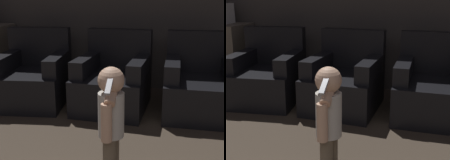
% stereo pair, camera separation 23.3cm
% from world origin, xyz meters
% --- Properties ---
extents(armchair_left, '(0.88, 0.98, 0.90)m').
position_xyz_m(armchair_left, '(-1.31, 3.64, 0.31)').
color(armchair_left, black).
rests_on(armchair_left, ground_plane).
extents(armchair_middle, '(0.86, 0.96, 0.90)m').
position_xyz_m(armchair_middle, '(-0.31, 3.64, 0.31)').
color(armchair_middle, black).
rests_on(armchair_middle, ground_plane).
extents(armchair_right, '(0.82, 0.93, 0.90)m').
position_xyz_m(armchair_right, '(0.69, 3.64, 0.31)').
color(armchair_right, black).
rests_on(armchair_right, ground_plane).
extents(person_toddler, '(0.19, 0.33, 0.85)m').
position_xyz_m(person_toddler, '(-0.07, 2.16, 0.50)').
color(person_toddler, brown).
rests_on(person_toddler, ground_plane).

